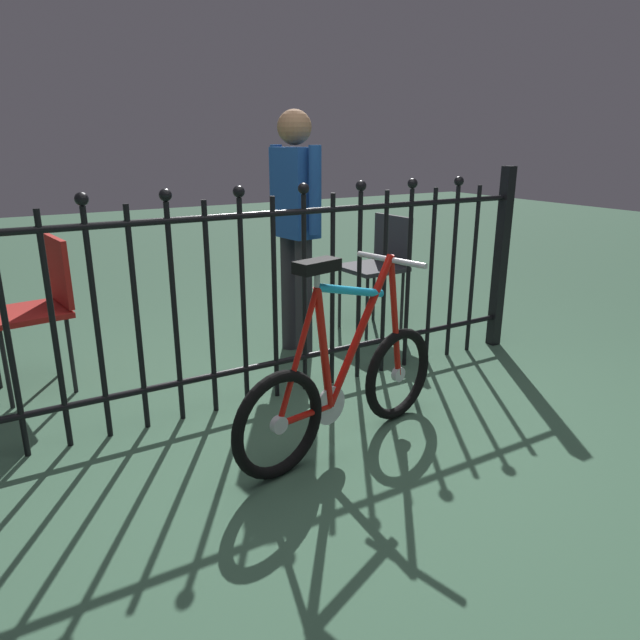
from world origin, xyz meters
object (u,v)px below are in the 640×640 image
chair_red (40,299)px  bicycle (344,384)px  person_visitor (295,215)px  chair_charcoal (380,260)px

chair_red → bicycle: bearing=-52.0°
person_visitor → chair_red: bearing=172.5°
chair_red → person_visitor: person_visitor is taller
chair_red → person_visitor: size_ratio=0.56×
bicycle → person_visitor: bearing=71.5°
bicycle → chair_charcoal: (1.18, 1.35, 0.22)m
bicycle → person_visitor: 1.41m
bicycle → chair_charcoal: size_ratio=1.47×
person_visitor → bicycle: bearing=-108.5°
chair_charcoal → chair_red: (-2.28, 0.06, 0.00)m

